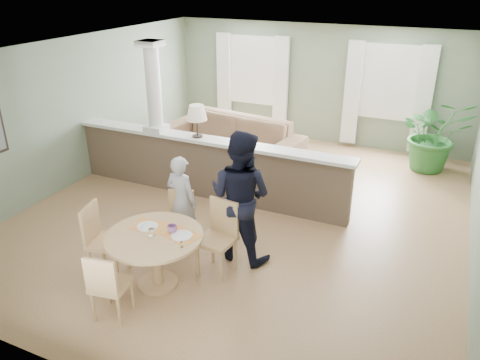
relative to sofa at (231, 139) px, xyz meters
The scene contains 12 objects.
ground 2.45m from the sofa, 57.73° to the right, with size 8.00×8.00×0.00m, color tan.
room_shell 2.33m from the sofa, 48.27° to the right, with size 7.02×8.02×2.71m.
pony_wall 1.88m from the sofa, 80.71° to the right, with size 5.32×0.38×2.70m.
sofa is the anchor object (origin of this frame).
houseplant 4.16m from the sofa, 16.26° to the left, with size 1.36×1.18×1.51m, color #276227.
dining_table 4.56m from the sofa, 76.51° to the right, with size 1.24×1.24×0.84m.
chair_far_boy 3.59m from the sofa, 76.27° to the right, with size 0.50×0.50×0.87m.
chair_far_man 4.12m from the sofa, 66.58° to the right, with size 0.50×0.50×1.01m.
chair_near 5.32m from the sofa, 79.90° to the right, with size 0.47×0.47×0.90m.
chair_side 4.53m from the sofa, 86.71° to the right, with size 0.55×0.55×1.02m.
child_person 3.48m from the sofa, 76.46° to the right, with size 0.51×0.33×1.38m, color #A4A4A9.
man_person 3.83m from the sofa, 62.46° to the right, with size 0.92×0.72×1.89m, color black.
Camera 1 is at (2.85, -6.55, 3.79)m, focal length 35.00 mm.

